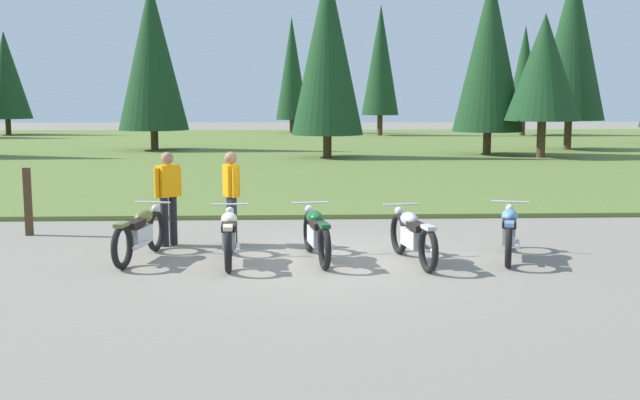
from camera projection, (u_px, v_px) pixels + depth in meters
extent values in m
plane|color=gray|center=(322.00, 260.00, 12.22)|extent=(140.00, 140.00, 0.00)
cube|color=#5B7033|center=(299.00, 149.00, 38.06)|extent=(80.00, 44.00, 0.10)
cylinder|color=#47331E|center=(568.00, 136.00, 36.89)|extent=(0.36, 0.36, 1.54)
cone|color=#193D1E|center=(572.00, 42.00, 36.28)|extent=(3.35, 3.35, 7.49)
cylinder|color=#47331E|center=(327.00, 147.00, 31.93)|extent=(0.36, 0.36, 1.07)
cone|color=#193D1E|center=(327.00, 49.00, 31.38)|extent=(3.03, 3.03, 7.12)
cylinder|color=#47331E|center=(380.00, 126.00, 50.88)|extent=(0.36, 0.36, 1.47)
cone|color=#193D1E|center=(381.00, 60.00, 50.29)|extent=(2.50, 2.50, 7.31)
cylinder|color=#47331E|center=(292.00, 127.00, 54.41)|extent=(0.36, 0.36, 1.06)
cone|color=#193D1E|center=(292.00, 68.00, 53.84)|extent=(2.32, 2.32, 7.30)
cylinder|color=#47331E|center=(543.00, 124.00, 51.19)|extent=(0.36, 0.36, 1.73)
cone|color=#193D1E|center=(545.00, 71.00, 50.71)|extent=(3.37, 3.37, 5.30)
cylinder|color=#47331E|center=(487.00, 144.00, 33.66)|extent=(0.36, 0.36, 1.13)
cone|color=#193D1E|center=(490.00, 52.00, 33.12)|extent=(3.12, 3.12, 6.97)
cylinder|color=#47331E|center=(541.00, 140.00, 31.92)|extent=(0.36, 0.36, 1.66)
cone|color=#193D1E|center=(544.00, 67.00, 31.51)|extent=(3.16, 3.16, 4.46)
cylinder|color=#47331E|center=(8.00, 127.00, 51.71)|extent=(0.36, 0.36, 1.20)
cone|color=#193D1E|center=(5.00, 75.00, 51.23)|extent=(3.31, 3.31, 5.92)
cylinder|color=#47331E|center=(522.00, 126.00, 50.75)|extent=(0.36, 0.36, 1.51)
cone|color=#193D1E|center=(524.00, 70.00, 50.25)|extent=(2.19, 2.19, 5.92)
cylinder|color=#47331E|center=(155.00, 141.00, 36.48)|extent=(0.36, 0.36, 1.08)
cone|color=#193D1E|center=(152.00, 55.00, 35.93)|extent=(3.35, 3.35, 7.13)
torus|color=black|center=(156.00, 231.00, 12.88)|extent=(0.23, 0.71, 0.70)
torus|color=black|center=(122.00, 247.00, 11.51)|extent=(0.23, 0.71, 0.70)
cube|color=silver|center=(140.00, 235.00, 12.19)|extent=(0.32, 0.67, 0.28)
ellipsoid|color=brown|center=(143.00, 217.00, 12.33)|extent=(0.35, 0.52, 0.22)
cube|color=black|center=(134.00, 224.00, 11.94)|extent=(0.31, 0.51, 0.10)
cube|color=brown|center=(121.00, 225.00, 11.46)|extent=(0.20, 0.34, 0.06)
cylinder|color=silver|center=(153.00, 202.00, 12.71)|extent=(0.61, 0.15, 0.03)
sphere|color=silver|center=(155.00, 209.00, 12.85)|extent=(0.14, 0.14, 0.14)
cylinder|color=silver|center=(141.00, 245.00, 11.89)|extent=(0.17, 0.55, 0.07)
torus|color=black|center=(230.00, 233.00, 12.64)|extent=(0.14, 0.70, 0.70)
torus|color=black|center=(228.00, 250.00, 11.26)|extent=(0.14, 0.70, 0.70)
cube|color=silver|center=(229.00, 238.00, 11.94)|extent=(0.23, 0.65, 0.28)
ellipsoid|color=beige|center=(229.00, 219.00, 12.08)|extent=(0.29, 0.49, 0.22)
cube|color=black|center=(229.00, 227.00, 11.70)|extent=(0.25, 0.49, 0.10)
cube|color=beige|center=(228.00, 228.00, 11.22)|extent=(0.16, 0.33, 0.06)
cylinder|color=silver|center=(229.00, 204.00, 12.47)|extent=(0.62, 0.07, 0.03)
sphere|color=silver|center=(230.00, 211.00, 12.61)|extent=(0.14, 0.14, 0.14)
cylinder|color=silver|center=(238.00, 248.00, 11.68)|extent=(0.10, 0.55, 0.07)
torus|color=black|center=(309.00, 231.00, 12.82)|extent=(0.20, 0.71, 0.70)
torus|color=black|center=(324.00, 247.00, 11.46)|extent=(0.20, 0.71, 0.70)
cube|color=silver|center=(316.00, 236.00, 12.13)|extent=(0.29, 0.66, 0.28)
ellipsoid|color=#144C23|center=(314.00, 217.00, 12.27)|extent=(0.32, 0.51, 0.22)
cube|color=black|center=(319.00, 225.00, 11.89)|extent=(0.28, 0.51, 0.10)
cube|color=#144C23|center=(324.00, 225.00, 11.41)|extent=(0.18, 0.34, 0.06)
cylinder|color=silver|center=(310.00, 203.00, 12.66)|extent=(0.62, 0.12, 0.03)
sphere|color=silver|center=(309.00, 209.00, 12.79)|extent=(0.14, 0.14, 0.14)
cylinder|color=silver|center=(328.00, 245.00, 11.88)|extent=(0.15, 0.55, 0.07)
torus|color=black|center=(399.00, 234.00, 12.63)|extent=(0.22, 0.71, 0.70)
torus|color=black|center=(428.00, 250.00, 11.27)|extent=(0.22, 0.71, 0.70)
cube|color=silver|center=(413.00, 238.00, 11.94)|extent=(0.31, 0.66, 0.28)
ellipsoid|color=#B7B7BC|center=(409.00, 219.00, 12.08)|extent=(0.34, 0.52, 0.22)
cube|color=black|center=(418.00, 227.00, 11.70)|extent=(0.30, 0.51, 0.10)
cube|color=#B7B7BC|center=(429.00, 227.00, 11.23)|extent=(0.19, 0.34, 0.06)
cylinder|color=silver|center=(401.00, 204.00, 12.46)|extent=(0.62, 0.14, 0.03)
sphere|color=silver|center=(399.00, 211.00, 12.60)|extent=(0.14, 0.14, 0.14)
cylinder|color=silver|center=(428.00, 248.00, 11.70)|extent=(0.16, 0.55, 0.07)
torus|color=black|center=(509.00, 230.00, 12.94)|extent=(0.30, 0.70, 0.70)
torus|color=black|center=(509.00, 246.00, 11.59)|extent=(0.30, 0.70, 0.70)
cube|color=silver|center=(509.00, 235.00, 12.26)|extent=(0.38, 0.67, 0.28)
ellipsoid|color=#598CC6|center=(510.00, 216.00, 12.39)|extent=(0.39, 0.53, 0.22)
cube|color=black|center=(509.00, 223.00, 12.02)|extent=(0.35, 0.52, 0.10)
cube|color=#598CC6|center=(509.00, 224.00, 11.55)|extent=(0.23, 0.35, 0.06)
cylinder|color=silver|center=(510.00, 202.00, 12.77)|extent=(0.60, 0.21, 0.03)
sphere|color=silver|center=(510.00, 208.00, 12.91)|extent=(0.14, 0.14, 0.14)
cylinder|color=silver|center=(518.00, 244.00, 11.95)|extent=(0.23, 0.55, 0.07)
cylinder|color=black|center=(173.00, 221.00, 13.40)|extent=(0.14, 0.14, 0.88)
cylinder|color=black|center=(165.00, 222.00, 13.27)|extent=(0.14, 0.14, 0.88)
cube|color=orange|center=(168.00, 181.00, 13.24)|extent=(0.41, 0.41, 0.56)
sphere|color=#9E7051|center=(167.00, 158.00, 13.18)|extent=(0.22, 0.22, 0.22)
cylinder|color=orange|center=(179.00, 181.00, 13.40)|extent=(0.09, 0.09, 0.52)
cylinder|color=orange|center=(157.00, 183.00, 13.08)|extent=(0.09, 0.09, 0.52)
cylinder|color=#2D2D38|center=(230.00, 220.00, 13.49)|extent=(0.14, 0.14, 0.88)
cylinder|color=#2D2D38|center=(233.00, 221.00, 13.33)|extent=(0.14, 0.14, 0.88)
cube|color=orange|center=(231.00, 180.00, 13.31)|extent=(0.33, 0.41, 0.56)
sphere|color=#9E7051|center=(231.00, 158.00, 13.26)|extent=(0.22, 0.22, 0.22)
cylinder|color=orange|center=(228.00, 180.00, 13.52)|extent=(0.09, 0.09, 0.52)
cylinder|color=orange|center=(235.00, 183.00, 13.10)|extent=(0.09, 0.09, 0.52)
cube|color=#47331E|center=(28.00, 202.00, 14.32)|extent=(0.12, 0.12, 1.30)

